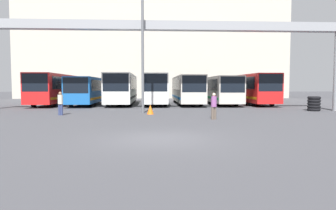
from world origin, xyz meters
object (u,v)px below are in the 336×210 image
at_px(pedestrian_near_right, 214,105).
at_px(bus_slot_0, 55,87).
at_px(traffic_cone, 150,109).
at_px(bus_slot_3, 155,88).
at_px(bus_slot_5, 219,89).
at_px(tire_stack, 314,104).
at_px(lamp_post, 143,49).
at_px(bus_slot_6, 252,87).
at_px(bus_slot_2, 122,87).
at_px(bus_slot_1, 89,89).
at_px(pedestrian_mid_right, 60,103).
at_px(bus_slot_4, 187,88).

bearing_deg(pedestrian_near_right, bus_slot_0, 118.59).
bearing_deg(traffic_cone, bus_slot_3, 87.88).
distance_m(bus_slot_0, bus_slot_3, 10.86).
xyz_separation_m(bus_slot_3, bus_slot_5, (7.24, 0.38, -0.13)).
distance_m(pedestrian_near_right, tire_stack, 11.28).
height_order(pedestrian_near_right, tire_stack, pedestrian_near_right).
bearing_deg(pedestrian_near_right, tire_stack, 16.62).
xyz_separation_m(pedestrian_near_right, lamp_post, (-4.49, 4.70, 3.97)).
bearing_deg(bus_slot_6, bus_slot_2, 177.23).
bearing_deg(tire_stack, bus_slot_3, 144.85).
bearing_deg(bus_slot_6, bus_slot_1, 179.44).
bearing_deg(bus_slot_3, pedestrian_near_right, -77.01).
bearing_deg(bus_slot_3, bus_slot_0, -179.66).
relative_size(bus_slot_0, bus_slot_1, 1.00).
bearing_deg(pedestrian_near_right, bus_slot_6, 48.64).
relative_size(bus_slot_5, pedestrian_mid_right, 7.29).
bearing_deg(bus_slot_0, bus_slot_1, -0.37).
bearing_deg(bus_slot_6, traffic_cone, -135.12).
bearing_deg(pedestrian_near_right, bus_slot_3, 87.98).
xyz_separation_m(bus_slot_6, traffic_cone, (-11.29, -11.24, -1.55)).
bearing_deg(bus_slot_4, bus_slot_2, -179.58).
xyz_separation_m(pedestrian_near_right, tire_stack, (9.60, 5.91, -0.27)).
height_order(bus_slot_1, pedestrian_mid_right, bus_slot_1).
xyz_separation_m(bus_slot_5, tire_stack, (5.86, -9.60, -1.17)).
xyz_separation_m(bus_slot_2, traffic_cone, (3.19, -11.94, -1.56)).
bearing_deg(lamp_post, bus_slot_3, 84.56).
bearing_deg(lamp_post, bus_slot_5, 52.71).
relative_size(bus_slot_5, tire_stack, 10.05).
xyz_separation_m(pedestrian_mid_right, traffic_cone, (6.32, 0.39, -0.52)).
relative_size(bus_slot_0, pedestrian_mid_right, 6.75).
bearing_deg(lamp_post, bus_slot_0, 133.58).
bearing_deg(bus_slot_1, bus_slot_6, -0.56).
height_order(bus_slot_0, lamp_post, lamp_post).
distance_m(bus_slot_5, pedestrian_near_right, 15.99).
bearing_deg(bus_slot_2, pedestrian_near_right, -65.45).
distance_m(bus_slot_4, pedestrian_near_right, 15.66).
height_order(bus_slot_4, tire_stack, bus_slot_4).
distance_m(bus_slot_0, bus_slot_4, 14.49).
xyz_separation_m(bus_slot_6, pedestrian_near_right, (-7.37, -14.87, -1.04)).
bearing_deg(bus_slot_1, bus_slot_3, 0.69).
bearing_deg(bus_slot_3, pedestrian_mid_right, -119.55).
relative_size(bus_slot_0, bus_slot_4, 0.91).
bearing_deg(pedestrian_mid_right, lamp_post, 22.68).
relative_size(bus_slot_3, pedestrian_mid_right, 6.83).
height_order(bus_slot_2, tire_stack, bus_slot_2).
bearing_deg(tire_stack, bus_slot_0, 159.08).
relative_size(bus_slot_6, traffic_cone, 15.09).
bearing_deg(bus_slot_1, tire_stack, -24.19).
xyz_separation_m(bus_slot_4, pedestrian_mid_right, (-10.36, -12.38, -0.94)).
bearing_deg(bus_slot_3, lamp_post, -95.44).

